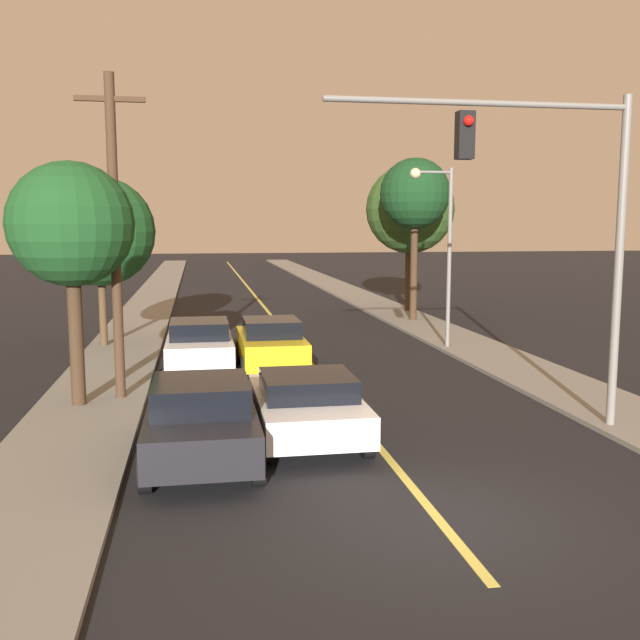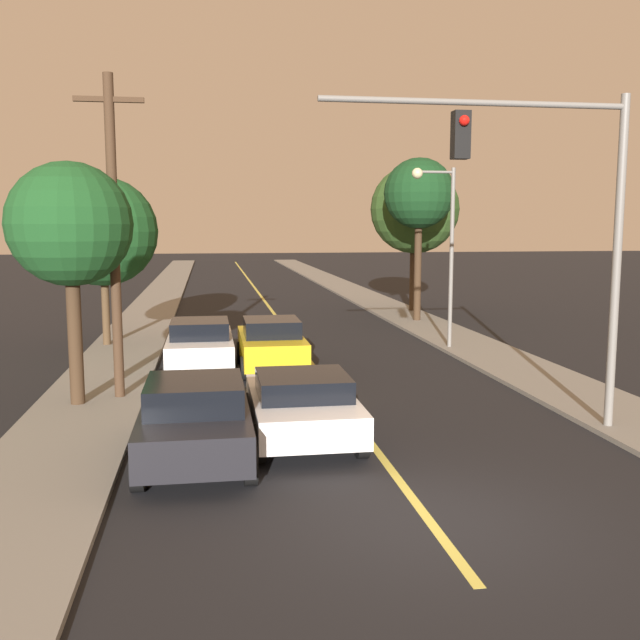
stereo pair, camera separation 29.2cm
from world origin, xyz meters
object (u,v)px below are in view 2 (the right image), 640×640
at_px(car_near_lane_second, 271,344).
at_px(tree_left_far, 103,232).
at_px(car_near_lane_front, 302,405).
at_px(tree_right_far, 415,209).
at_px(streetlamp_right, 442,231).
at_px(tree_left_near, 70,226).
at_px(traffic_signal_mast, 553,201).
at_px(car_outer_lane_front, 195,419).
at_px(utility_pole_left, 114,232).
at_px(tree_right_near, 419,194).
at_px(car_outer_lane_second, 200,344).

xyz_separation_m(car_near_lane_second, tree_left_far, (-5.35, 4.87, 3.23)).
xyz_separation_m(car_near_lane_front, tree_right_far, (8.11, 19.92, 4.27)).
relative_size(streetlamp_right, tree_left_near, 1.08).
relative_size(traffic_signal_mast, tree_right_far, 0.95).
height_order(streetlamp_right, tree_left_near, streetlamp_right).
relative_size(car_near_lane_front, car_near_lane_second, 0.98).
bearing_deg(streetlamp_right, traffic_signal_mast, -95.97).
xyz_separation_m(car_near_lane_front, streetlamp_right, (6.00, 9.55, 3.32)).
distance_m(car_near_lane_front, traffic_signal_mast, 6.39).
bearing_deg(car_outer_lane_front, tree_left_near, 122.91).
bearing_deg(utility_pole_left, traffic_signal_mast, -25.10).
bearing_deg(car_near_lane_front, tree_right_near, 66.16).
distance_m(car_outer_lane_second, tree_right_far, 16.74).
xyz_separation_m(car_near_lane_front, tree_left_far, (-5.35, 11.82, 3.30)).
bearing_deg(tree_left_near, car_outer_lane_front, -57.09).
relative_size(streetlamp_right, tree_left_far, 1.04).
distance_m(car_near_lane_second, tree_left_far, 7.92).
height_order(car_near_lane_front, tree_right_near, tree_right_near).
xyz_separation_m(car_outer_lane_second, streetlamp_right, (8.07, 2.23, 3.28)).
relative_size(car_near_lane_front, tree_right_near, 0.57).
bearing_deg(tree_right_far, car_near_lane_front, -112.15).
xyz_separation_m(car_outer_lane_second, traffic_signal_mast, (7.04, -7.61, 3.96)).
xyz_separation_m(traffic_signal_mast, streetlamp_right, (1.03, 9.84, -0.68)).
distance_m(traffic_signal_mast, tree_right_far, 20.45).
xyz_separation_m(utility_pole_left, tree_left_near, (-0.89, -0.58, 0.16)).
bearing_deg(traffic_signal_mast, car_outer_lane_second, 132.77).
bearing_deg(car_outer_lane_front, car_near_lane_second, 75.43).
bearing_deg(car_outer_lane_second, traffic_signal_mast, -47.23).
height_order(car_near_lane_second, car_outer_lane_second, car_near_lane_second).
xyz_separation_m(traffic_signal_mast, tree_right_far, (3.14, 20.21, 0.27)).
xyz_separation_m(streetlamp_right, utility_pole_left, (-9.98, -5.64, 0.04)).
relative_size(car_outer_lane_front, tree_left_far, 0.72).
height_order(utility_pole_left, tree_left_far, utility_pole_left).
bearing_deg(car_outer_lane_second, streetlamp_right, 15.44).
height_order(car_outer_lane_front, streetlamp_right, streetlamp_right).
height_order(car_near_lane_second, tree_right_far, tree_right_far).
distance_m(traffic_signal_mast, tree_right_near, 16.88).
bearing_deg(car_outer_lane_second, tree_left_far, 126.09).
bearing_deg(traffic_signal_mast, tree_left_near, 159.82).
bearing_deg(traffic_signal_mast, tree_left_far, 130.44).
distance_m(traffic_signal_mast, streetlamp_right, 9.91).
bearing_deg(tree_right_near, utility_pole_left, -131.94).
xyz_separation_m(car_outer_lane_front, tree_left_far, (-3.28, 12.82, 3.23)).
distance_m(car_near_lane_front, car_outer_lane_front, 2.30).
height_order(utility_pole_left, tree_left_near, utility_pole_left).
height_order(traffic_signal_mast, tree_left_near, traffic_signal_mast).
bearing_deg(tree_right_far, traffic_signal_mast, -98.83).
bearing_deg(streetlamp_right, car_outer_lane_second, -164.56).
relative_size(car_near_lane_second, traffic_signal_mast, 0.61).
bearing_deg(tree_left_near, car_near_lane_front, -34.33).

